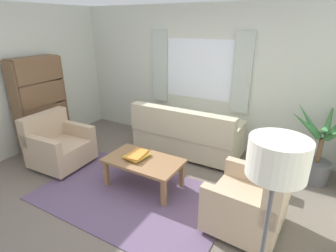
# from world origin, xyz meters

# --- Properties ---
(ground_plane) EXTENTS (6.24, 6.24, 0.00)m
(ground_plane) POSITION_xyz_m (0.00, 0.00, 0.00)
(ground_plane) COLOR #6B6056
(wall_back) EXTENTS (5.32, 0.12, 2.60)m
(wall_back) POSITION_xyz_m (0.00, 2.26, 1.30)
(wall_back) COLOR beige
(wall_back) RESTS_ON ground_plane
(wall_left) EXTENTS (0.12, 4.40, 2.60)m
(wall_left) POSITION_xyz_m (-2.66, 0.00, 1.30)
(wall_left) COLOR beige
(wall_left) RESTS_ON ground_plane
(window_with_curtains) EXTENTS (1.98, 0.07, 1.40)m
(window_with_curtains) POSITION_xyz_m (0.00, 2.18, 1.45)
(window_with_curtains) COLOR white
(area_rug) EXTENTS (2.61, 1.62, 0.01)m
(area_rug) POSITION_xyz_m (0.00, 0.00, 0.01)
(area_rug) COLOR #604C6B
(area_rug) RESTS_ON ground_plane
(couch) EXTENTS (1.90, 0.82, 0.92)m
(couch) POSITION_xyz_m (0.09, 1.54, 0.37)
(couch) COLOR #BCB293
(couch) RESTS_ON ground_plane
(armchair_left) EXTENTS (0.85, 0.87, 0.88)m
(armchair_left) POSITION_xyz_m (-1.60, 0.13, 0.35)
(armchair_left) COLOR tan
(armchair_left) RESTS_ON ground_plane
(armchair_right) EXTENTS (0.87, 0.89, 0.88)m
(armchair_right) POSITION_xyz_m (1.58, 0.20, 0.35)
(armchair_right) COLOR tan
(armchair_right) RESTS_ON ground_plane
(coffee_table) EXTENTS (1.10, 0.64, 0.44)m
(coffee_table) POSITION_xyz_m (0.01, 0.31, 0.38)
(coffee_table) COLOR olive
(coffee_table) RESTS_ON ground_plane
(book_stack_on_table) EXTENTS (0.31, 0.36, 0.07)m
(book_stack_on_table) POSITION_xyz_m (-0.10, 0.31, 0.48)
(book_stack_on_table) COLOR #5B8E93
(book_stack_on_table) RESTS_ON coffee_table
(potted_plant) EXTENTS (1.07, 1.33, 1.15)m
(potted_plant) POSITION_xyz_m (2.19, 1.70, 0.52)
(potted_plant) COLOR #56565B
(potted_plant) RESTS_ON ground_plane
(bookshelf) EXTENTS (0.30, 0.94, 1.72)m
(bookshelf) POSITION_xyz_m (-2.35, 0.50, 0.79)
(bookshelf) COLOR brown
(bookshelf) RESTS_ON ground_plane
(standing_lamp) EXTENTS (0.36, 0.36, 1.65)m
(standing_lamp) POSITION_xyz_m (1.86, -0.92, 1.40)
(standing_lamp) COLOR #4C4C51
(standing_lamp) RESTS_ON ground_plane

